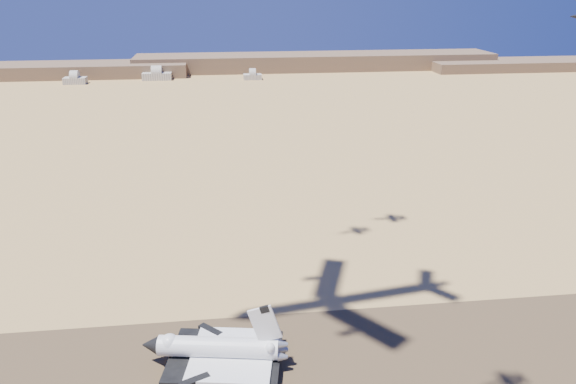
{
  "coord_description": "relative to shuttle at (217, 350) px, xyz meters",
  "views": [
    {
      "loc": [
        2.88,
        -123.37,
        96.3
      ],
      "look_at": [
        19.34,
        8.0,
        46.78
      ],
      "focal_mm": 35.0,
      "sensor_mm": 36.0,
      "label": 1
    }
  ],
  "objects": [
    {
      "name": "ground",
      "position": [
        0.29,
        -2.45,
        -5.16
      ],
      "size": [
        1200.0,
        1200.0,
        0.0
      ],
      "primitive_type": "plane",
      "color": "#AB884C",
      "rests_on": "ground"
    },
    {
      "name": "runway",
      "position": [
        0.29,
        -2.45,
        -5.13
      ],
      "size": [
        600.0,
        50.0,
        0.06
      ],
      "primitive_type": "cube",
      "color": "brown",
      "rests_on": "ground"
    },
    {
      "name": "ridgeline",
      "position": [
        65.61,
        524.86,
        2.47
      ],
      "size": [
        960.0,
        90.0,
        18.0
      ],
      "color": "brown",
      "rests_on": "ground"
    },
    {
      "name": "hangars",
      "position": [
        -63.71,
        475.98,
        -0.33
      ],
      "size": [
        200.5,
        29.5,
        30.0
      ],
      "color": "beige",
      "rests_on": "ground"
    },
    {
      "name": "shuttle",
      "position": [
        0.0,
        0.0,
        0.0
      ],
      "size": [
        39.0,
        28.38,
        19.19
      ],
      "rotation": [
        0.0,
        0.0,
        -0.18
      ],
      "color": "silver",
      "rests_on": "runway"
    },
    {
      "name": "crew_a",
      "position": [
        6.32,
        -6.49,
        -4.16
      ],
      "size": [
        0.61,
        0.77,
        1.87
      ],
      "primitive_type": "imported",
      "rotation": [
        0.0,
        0.0,
        1.83
      ],
      "color": "#CD620C",
      "rests_on": "runway"
    },
    {
      "name": "crew_b",
      "position": [
        7.72,
        -8.04,
        -4.22
      ],
      "size": [
        0.59,
        0.9,
        1.75
      ],
      "primitive_type": "imported",
      "rotation": [
        0.0,
        0.0,
        1.69
      ],
      "color": "#CD620C",
      "rests_on": "runway"
    },
    {
      "name": "crew_c",
      "position": [
        9.75,
        -9.52,
        -4.28
      ],
      "size": [
        1.07,
        0.79,
        1.64
      ],
      "primitive_type": "imported",
      "rotation": [
        0.0,
        0.0,
        2.79
      ],
      "color": "#CD620C",
      "rests_on": "runway"
    }
  ]
}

